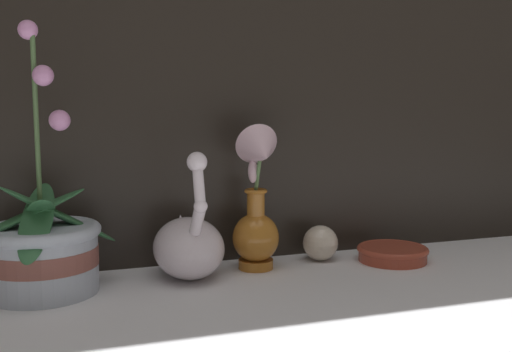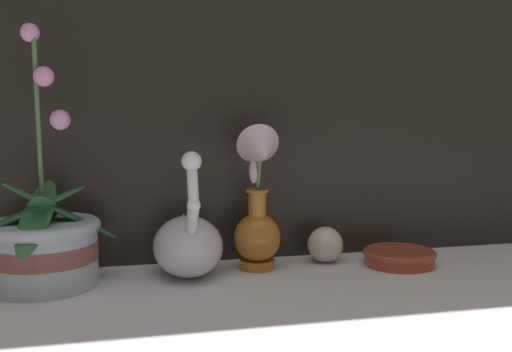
{
  "view_description": "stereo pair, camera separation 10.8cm",
  "coord_description": "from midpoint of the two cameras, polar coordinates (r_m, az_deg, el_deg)",
  "views": [
    {
      "loc": [
        -0.3,
        -0.92,
        0.31
      ],
      "look_at": [
        0.04,
        0.1,
        0.18
      ],
      "focal_mm": 42.0,
      "sensor_mm": 36.0,
      "label": 1
    },
    {
      "loc": [
        -0.2,
        -0.95,
        0.31
      ],
      "look_at": [
        0.04,
        0.1,
        0.18
      ],
      "focal_mm": 42.0,
      "sensor_mm": 36.0,
      "label": 2
    }
  ],
  "objects": [
    {
      "name": "ground_plane",
      "position": [
        1.02,
        2.21,
        -10.88
      ],
      "size": [
        2.8,
        2.8,
        0.0
      ],
      "primitive_type": "plane",
      "color": "white"
    },
    {
      "name": "orchid_potted_plant",
      "position": [
        1.07,
        -16.86,
        -6.19
      ],
      "size": [
        0.27,
        0.25,
        0.44
      ],
      "color": "#B2BCCC",
      "rests_on": "ground_plane"
    },
    {
      "name": "swan_figurine",
      "position": [
        1.09,
        -3.68,
        -6.37
      ],
      "size": [
        0.13,
        0.21,
        0.23
      ],
      "color": "white",
      "rests_on": "ground_plane"
    },
    {
      "name": "blue_vase",
      "position": [
        1.11,
        3.02,
        -3.34
      ],
      "size": [
        0.09,
        0.12,
        0.27
      ],
      "color": "#B26B23",
      "rests_on": "ground_plane"
    },
    {
      "name": "glass_sphere",
      "position": [
        1.2,
        9.22,
        -6.49
      ],
      "size": [
        0.07,
        0.07,
        0.07
      ],
      "color": "beige",
      "rests_on": "ground_plane"
    },
    {
      "name": "amber_dish",
      "position": [
        1.21,
        16.03,
        -7.37
      ],
      "size": [
        0.14,
        0.14,
        0.03
      ],
      "color": "#A8422D",
      "rests_on": "ground_plane"
    }
  ]
}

